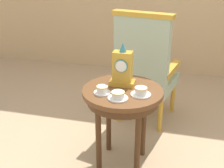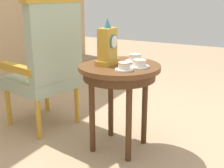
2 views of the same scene
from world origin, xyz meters
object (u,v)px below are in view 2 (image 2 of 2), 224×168
Objects in this scene: teacup_center at (135,58)px; mantel_clock at (108,46)px; teacup_left at (124,67)px; teacup_right at (140,64)px; side_table at (119,76)px; armchair at (47,63)px.

teacup_center is 0.25m from mantel_clock.
teacup_left is 0.87× the size of teacup_right.
teacup_right is (0.13, -0.06, -0.00)m from teacup_left.
teacup_center is (0.15, -0.06, 0.12)m from side_table.
mantel_clock reaches higher than teacup_right.
teacup_left is 0.24m from mantel_clock.
teacup_center is at bearing -22.88° from side_table.
teacup_center reaches higher than side_table.
teacup_left is 0.14m from teacup_right.
teacup_left is at bearing -103.29° from armchair.
side_table is 0.20m from teacup_center.
teacup_right is at bearing -146.01° from teacup_center.
side_table is at bearing 90.08° from teacup_right.
teacup_left is 0.37× the size of mantel_clock.
armchair is at bearing 85.83° from teacup_right.
mantel_clock is 0.68m from armchair.
teacup_left reaches higher than side_table.
teacup_center reaches higher than teacup_left.
mantel_clock reaches higher than teacup_left.
mantel_clock is at bearing 104.44° from side_table.
armchair is (0.19, 0.82, -0.10)m from teacup_left.
teacup_right is at bearing -89.92° from side_table.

